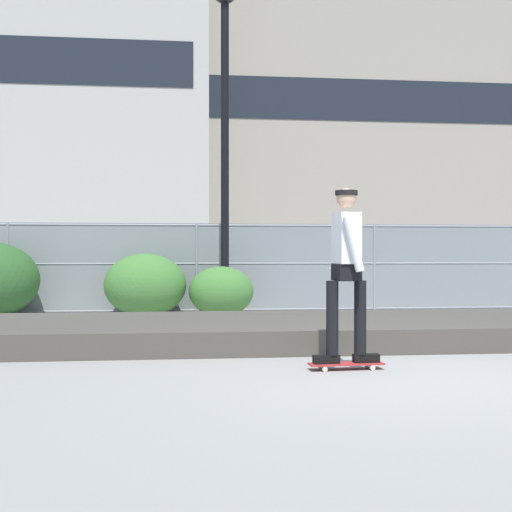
# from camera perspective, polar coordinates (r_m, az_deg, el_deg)

# --- Properties ---
(ground_plane) EXTENTS (120.00, 120.00, 0.00)m
(ground_plane) POSITION_cam_1_polar(r_m,az_deg,el_deg) (6.80, 12.44, -10.24)
(ground_plane) COLOR gray
(gravel_berm) EXTENTS (12.19, 2.81, 0.31)m
(gravel_berm) POSITION_cam_1_polar(r_m,az_deg,el_deg) (9.45, 6.95, -6.33)
(gravel_berm) COLOR #4C473F
(gravel_berm) RESTS_ON ground_plane
(skateboard) EXTENTS (0.81, 0.24, 0.07)m
(skateboard) POSITION_cam_1_polar(r_m,az_deg,el_deg) (7.17, 7.79, -9.23)
(skateboard) COLOR #B22D2D
(skateboard) RESTS_ON ground_plane
(skater) EXTENTS (0.72, 0.59, 1.86)m
(skater) POSITION_cam_1_polar(r_m,az_deg,el_deg) (7.08, 7.80, -0.59)
(skater) COLOR black
(skater) RESTS_ON skateboard
(chain_fence) EXTENTS (18.88, 0.06, 1.85)m
(chain_fence) POSITION_cam_1_polar(r_m,az_deg,el_deg) (13.82, 2.67, -1.00)
(chain_fence) COLOR gray
(chain_fence) RESTS_ON ground_plane
(street_lamp) EXTENTS (0.44, 0.44, 6.50)m
(street_lamp) POSITION_cam_1_polar(r_m,az_deg,el_deg) (13.31, -2.70, 12.55)
(street_lamp) COLOR black
(street_lamp) RESTS_ON ground_plane
(parked_car_near) EXTENTS (4.52, 2.19, 1.66)m
(parked_car_near) POSITION_cam_1_polar(r_m,az_deg,el_deg) (17.76, -17.32, -1.04)
(parked_car_near) COLOR maroon
(parked_car_near) RESTS_ON ground_plane
(library_building) EXTENTS (21.05, 13.35, 18.36)m
(library_building) POSITION_cam_1_polar(r_m,az_deg,el_deg) (44.18, -18.44, 10.62)
(library_building) COLOR #B2AFA8
(library_building) RESTS_ON ground_plane
(office_block) EXTENTS (23.92, 11.70, 16.77)m
(office_block) POSITION_cam_1_polar(r_m,az_deg,el_deg) (46.10, 5.96, 9.20)
(office_block) COLOR #9E9384
(office_block) RESTS_ON ground_plane
(shrub_center) EXTENTS (1.59, 1.30, 1.23)m
(shrub_center) POSITION_cam_1_polar(r_m,az_deg,el_deg) (12.99, -9.53, -2.49)
(shrub_center) COLOR #477F38
(shrub_center) RESTS_ON ground_plane
(shrub_right) EXTENTS (1.26, 1.03, 0.98)m
(shrub_right) POSITION_cam_1_polar(r_m,az_deg,el_deg) (12.90, -3.03, -3.07)
(shrub_right) COLOR #477F38
(shrub_right) RESTS_ON ground_plane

